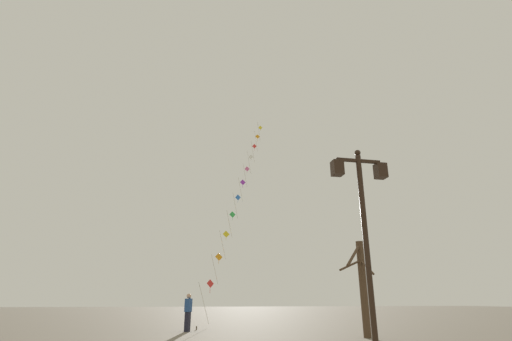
# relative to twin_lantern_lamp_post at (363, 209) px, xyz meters

# --- Properties ---
(ground_plane) EXTENTS (160.00, 160.00, 0.00)m
(ground_plane) POSITION_rel_twin_lantern_lamp_post_xyz_m (-3.37, 12.43, -3.61)
(ground_plane) COLOR #756B5B
(twin_lantern_lamp_post) EXTENTS (1.52, 0.28, 5.24)m
(twin_lantern_lamp_post) POSITION_rel_twin_lantern_lamp_post_xyz_m (0.00, 0.00, 0.00)
(twin_lantern_lamp_post) COLOR black
(twin_lantern_lamp_post) RESTS_ON ground_plane
(kite_train) EXTENTS (6.57, 14.58, 18.78)m
(kite_train) POSITION_rel_twin_lantern_lamp_post_xyz_m (-0.22, 19.37, 6.12)
(kite_train) COLOR brown
(kite_train) RESTS_ON ground_plane
(kite_flyer) EXTENTS (0.39, 0.62, 1.71)m
(kite_flyer) POSITION_rel_twin_lantern_lamp_post_xyz_m (-4.01, 10.73, -2.71)
(kite_flyer) COLOR #1E1E2D
(kite_flyer) RESTS_ON ground_plane
(bare_tree) EXTENTS (1.31, 1.36, 3.76)m
(bare_tree) POSITION_rel_twin_lantern_lamp_post_xyz_m (2.84, 6.15, -1.63)
(bare_tree) COLOR #4C3826
(bare_tree) RESTS_ON ground_plane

